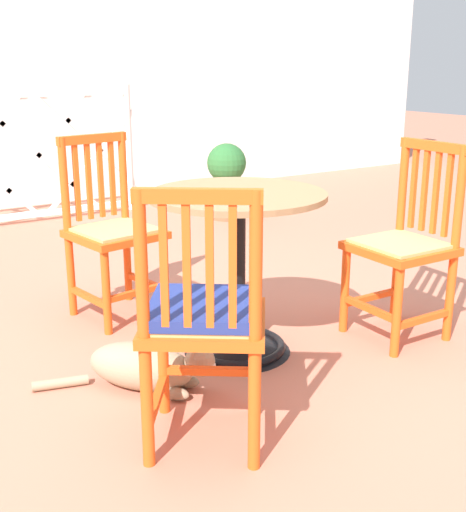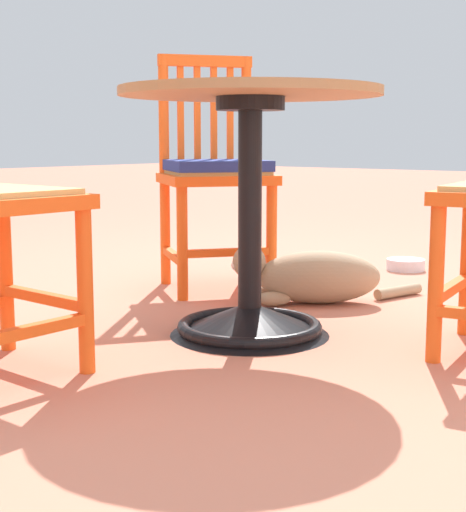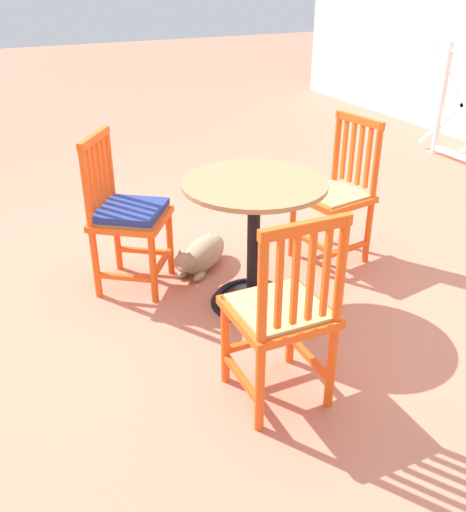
% 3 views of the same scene
% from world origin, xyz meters
% --- Properties ---
extents(ground_plane, '(24.00, 24.00, 0.00)m').
position_xyz_m(ground_plane, '(0.00, 0.00, 0.00)').
color(ground_plane, '#C6755B').
extents(cafe_table, '(0.76, 0.76, 0.73)m').
position_xyz_m(cafe_table, '(0.10, 0.21, 0.28)').
color(cafe_table, black).
rests_on(cafe_table, ground_plane).
extents(orange_chair_by_planter, '(0.46, 0.46, 0.91)m').
position_xyz_m(orange_chair_by_planter, '(-0.18, 0.94, 0.43)').
color(orange_chair_by_planter, '#EA5619').
rests_on(orange_chair_by_planter, ground_plane).
extents(orange_chair_near_fence, '(0.56, 0.56, 0.91)m').
position_xyz_m(orange_chair_near_fence, '(-0.40, -0.34, 0.45)').
color(orange_chair_near_fence, '#EA5619').
rests_on(orange_chair_near_fence, ground_plane).
extents(orange_chair_tucked_in, '(0.41, 0.41, 0.91)m').
position_xyz_m(orange_chair_tucked_in, '(0.85, -0.05, 0.43)').
color(orange_chair_tucked_in, '#EA5619').
rests_on(orange_chair_tucked_in, ground_plane).
extents(tabby_cat, '(0.61, 0.49, 0.23)m').
position_xyz_m(tabby_cat, '(-0.39, 0.10, 0.10)').
color(tabby_cat, '#9E896B').
rests_on(tabby_cat, ground_plane).
extents(pet_water_bowl, '(0.17, 0.17, 0.05)m').
position_xyz_m(pet_water_bowl, '(-1.26, 0.05, 0.03)').
color(pet_water_bowl, silver).
rests_on(pet_water_bowl, ground_plane).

